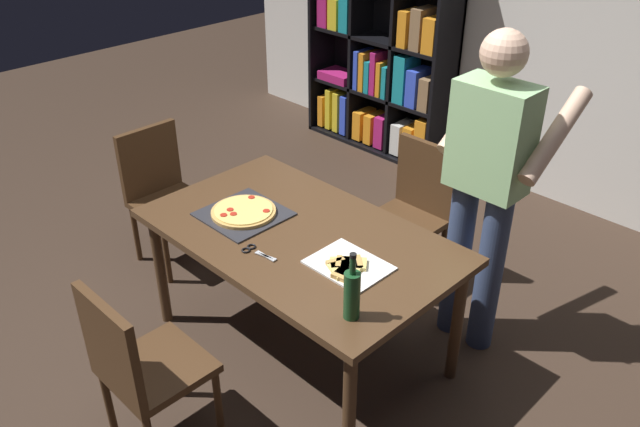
# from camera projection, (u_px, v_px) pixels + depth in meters

# --- Properties ---
(ground_plane) EXTENTS (12.00, 12.00, 0.00)m
(ground_plane) POSITION_uv_depth(u_px,v_px,m) (301.00, 345.00, 3.66)
(ground_plane) COLOR #38281E
(back_wall) EXTENTS (6.40, 0.10, 2.80)m
(back_wall) POSITION_uv_depth(u_px,v_px,m) (568.00, 13.00, 4.54)
(back_wall) COLOR silver
(back_wall) RESTS_ON ground_plane
(dining_table) EXTENTS (1.62, 0.96, 0.75)m
(dining_table) POSITION_uv_depth(u_px,v_px,m) (299.00, 245.00, 3.32)
(dining_table) COLOR #4C331E
(dining_table) RESTS_ON ground_plane
(chair_near_camera) EXTENTS (0.42, 0.42, 0.90)m
(chair_near_camera) POSITION_uv_depth(u_px,v_px,m) (138.00, 364.00, 2.81)
(chair_near_camera) COLOR #472D19
(chair_near_camera) RESTS_ON ground_plane
(chair_far_side) EXTENTS (0.42, 0.42, 0.90)m
(chair_far_side) POSITION_uv_depth(u_px,v_px,m) (414.00, 206.00, 3.99)
(chair_far_side) COLOR #472D19
(chair_far_side) RESTS_ON ground_plane
(chair_left_end) EXTENTS (0.42, 0.42, 0.90)m
(chair_left_end) POSITION_uv_depth(u_px,v_px,m) (161.00, 188.00, 4.19)
(chair_left_end) COLOR #472D19
(chair_left_end) RESTS_ON ground_plane
(bookshelf) EXTENTS (1.40, 0.35, 1.95)m
(bookshelf) POSITION_uv_depth(u_px,v_px,m) (383.00, 55.00, 5.57)
(bookshelf) COLOR black
(bookshelf) RESTS_ON ground_plane
(person_serving_pizza) EXTENTS (0.55, 0.54, 1.75)m
(person_serving_pizza) POSITION_uv_depth(u_px,v_px,m) (487.00, 179.00, 3.25)
(person_serving_pizza) COLOR #38476B
(person_serving_pizza) RESTS_ON ground_plane
(pepperoni_pizza_on_tray) EXTENTS (0.40, 0.40, 0.04)m
(pepperoni_pizza_on_tray) POSITION_uv_depth(u_px,v_px,m) (244.00, 212.00, 3.43)
(pepperoni_pizza_on_tray) COLOR #2D2D33
(pepperoni_pizza_on_tray) RESTS_ON dining_table
(pizza_slices_on_towel) EXTENTS (0.36, 0.28, 0.03)m
(pizza_slices_on_towel) POSITION_uv_depth(u_px,v_px,m) (347.00, 266.00, 3.01)
(pizza_slices_on_towel) COLOR white
(pizza_slices_on_towel) RESTS_ON dining_table
(wine_bottle) EXTENTS (0.07, 0.07, 0.32)m
(wine_bottle) POSITION_uv_depth(u_px,v_px,m) (352.00, 294.00, 2.66)
(wine_bottle) COLOR #194723
(wine_bottle) RESTS_ON dining_table
(kitchen_scissors) EXTENTS (0.20, 0.09, 0.01)m
(kitchen_scissors) POSITION_uv_depth(u_px,v_px,m) (255.00, 251.00, 3.13)
(kitchen_scissors) COLOR silver
(kitchen_scissors) RESTS_ON dining_table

